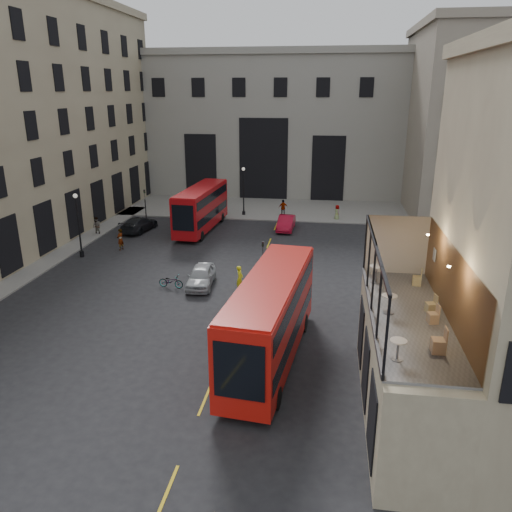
# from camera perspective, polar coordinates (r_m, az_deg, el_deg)

# --- Properties ---
(ground) EXTENTS (140.00, 140.00, 0.00)m
(ground) POSITION_cam_1_polar(r_m,az_deg,el_deg) (23.34, -0.70, -16.09)
(ground) COLOR black
(ground) RESTS_ON ground
(host_building_main) EXTENTS (7.26, 11.40, 15.10)m
(host_building_main) POSITION_cam_1_polar(r_m,az_deg,el_deg) (20.93, 27.24, 1.28)
(host_building_main) COLOR tan
(host_building_main) RESTS_ON ground
(host_frontage) EXTENTS (3.00, 11.00, 4.50)m
(host_frontage) POSITION_cam_1_polar(r_m,az_deg,el_deg) (22.21, 16.47, -12.03)
(host_frontage) COLOR tan
(host_frontage) RESTS_ON ground
(cafe_floor) EXTENTS (3.00, 10.00, 0.10)m
(cafe_floor) POSITION_cam_1_polar(r_m,az_deg,el_deg) (21.16, 17.04, -6.64)
(cafe_floor) COLOR slate
(cafe_floor) RESTS_ON host_frontage
(gateway) EXTENTS (35.00, 10.60, 18.00)m
(gateway) POSITION_cam_1_polar(r_m,az_deg,el_deg) (67.55, 1.44, 15.20)
(gateway) COLOR gray
(gateway) RESTS_ON ground
(building_right) EXTENTS (16.60, 18.60, 20.00)m
(building_right) POSITION_cam_1_polar(r_m,az_deg,el_deg) (61.41, 25.07, 14.16)
(building_right) COLOR gray
(building_right) RESTS_ON ground
(pavement_far) EXTENTS (40.00, 12.00, 0.12)m
(pavement_far) POSITION_cam_1_polar(r_m,az_deg,el_deg) (59.17, -0.76, 5.61)
(pavement_far) COLOR slate
(pavement_far) RESTS_ON ground
(traffic_light_near) EXTENTS (0.16, 0.20, 3.80)m
(traffic_light_near) POSITION_cam_1_polar(r_m,az_deg,el_deg) (33.06, 0.78, -0.62)
(traffic_light_near) COLOR black
(traffic_light_near) RESTS_ON ground
(traffic_light_far) EXTENTS (0.16, 0.20, 3.80)m
(traffic_light_far) POSITION_cam_1_polar(r_m,az_deg,el_deg) (51.46, -12.55, 5.91)
(traffic_light_far) COLOR black
(traffic_light_far) RESTS_ON ground
(street_lamp_a) EXTENTS (0.36, 0.36, 5.33)m
(street_lamp_a) POSITION_cam_1_polar(r_m,az_deg,el_deg) (43.42, -19.57, 2.93)
(street_lamp_a) COLOR black
(street_lamp_a) RESTS_ON ground
(street_lamp_b) EXTENTS (0.36, 0.36, 5.33)m
(street_lamp_b) POSITION_cam_1_polar(r_m,az_deg,el_deg) (54.82, -1.43, 7.06)
(street_lamp_b) COLOR black
(street_lamp_b) RESTS_ON ground
(bus_near) EXTENTS (3.75, 11.53, 4.52)m
(bus_near) POSITION_cam_1_polar(r_m,az_deg,el_deg) (25.11, 1.69, -6.76)
(bus_near) COLOR red
(bus_near) RESTS_ON ground
(bus_far) EXTENTS (3.06, 10.76, 4.25)m
(bus_far) POSITION_cam_1_polar(r_m,az_deg,el_deg) (49.36, -6.27, 5.66)
(bus_far) COLOR #A40B0F
(bus_far) RESTS_ON ground
(car_a) EXTENTS (2.00, 4.36, 1.45)m
(car_a) POSITION_cam_1_polar(r_m,az_deg,el_deg) (35.47, -6.29, -2.30)
(car_a) COLOR #A0A4A8
(car_a) RESTS_ON ground
(car_b) EXTENTS (1.65, 4.32, 1.41)m
(car_b) POSITION_cam_1_polar(r_m,az_deg,el_deg) (49.55, 3.45, 3.79)
(car_b) COLOR #A50A22
(car_b) RESTS_ON ground
(car_c) EXTENTS (2.69, 5.09, 1.41)m
(car_c) POSITION_cam_1_polar(r_m,az_deg,el_deg) (50.35, -13.21, 3.56)
(car_c) COLOR black
(car_c) RESTS_ON ground
(bicycle) EXTENTS (1.85, 0.83, 0.94)m
(bicycle) POSITION_cam_1_polar(r_m,az_deg,el_deg) (35.53, -9.69, -2.87)
(bicycle) COLOR gray
(bicycle) RESTS_ON ground
(cyclist) EXTENTS (0.45, 0.67, 1.83)m
(cyclist) POSITION_cam_1_polar(r_m,az_deg,el_deg) (34.30, -1.86, -2.60)
(cyclist) COLOR yellow
(cyclist) RESTS_ON ground
(pedestrian_a) EXTENTS (0.97, 0.81, 1.78)m
(pedestrian_a) POSITION_cam_1_polar(r_m,az_deg,el_deg) (49.89, -17.71, 3.26)
(pedestrian_a) COLOR gray
(pedestrian_a) RESTS_ON ground
(pedestrian_b) EXTENTS (1.34, 1.10, 1.80)m
(pedestrian_b) POSITION_cam_1_polar(r_m,az_deg,el_deg) (55.03, -6.06, 5.42)
(pedestrian_b) COLOR gray
(pedestrian_b) RESTS_ON ground
(pedestrian_c) EXTENTS (1.13, 0.69, 1.79)m
(pedestrian_c) POSITION_cam_1_polar(r_m,az_deg,el_deg) (55.17, 3.13, 5.52)
(pedestrian_c) COLOR gray
(pedestrian_c) RESTS_ON ground
(pedestrian_d) EXTENTS (0.81, 0.94, 1.63)m
(pedestrian_d) POSITION_cam_1_polar(r_m,az_deg,el_deg) (53.97, 9.24, 4.93)
(pedestrian_d) COLOR gray
(pedestrian_d) RESTS_ON ground
(pedestrian_e) EXTENTS (0.62, 0.78, 1.88)m
(pedestrian_e) POSITION_cam_1_polar(r_m,az_deg,el_deg) (44.71, -15.25, 1.84)
(pedestrian_e) COLOR gray
(pedestrian_e) RESTS_ON ground
(cafe_table_near) EXTENTS (0.57, 0.57, 0.72)m
(cafe_table_near) POSITION_cam_1_polar(r_m,az_deg,el_deg) (17.60, 15.92, -9.94)
(cafe_table_near) COLOR silver
(cafe_table_near) RESTS_ON cafe_floor
(cafe_table_mid) EXTENTS (0.62, 0.62, 0.77)m
(cafe_table_mid) POSITION_cam_1_polar(r_m,az_deg,el_deg) (20.96, 14.99, -5.02)
(cafe_table_mid) COLOR silver
(cafe_table_mid) RESTS_ON cafe_floor
(cafe_table_far) EXTENTS (0.66, 0.66, 0.83)m
(cafe_table_far) POSITION_cam_1_polar(r_m,az_deg,el_deg) (24.03, 13.62, -1.74)
(cafe_table_far) COLOR silver
(cafe_table_far) RESTS_ON cafe_floor
(cafe_chair_a) EXTENTS (0.47, 0.47, 0.94)m
(cafe_chair_a) POSITION_cam_1_polar(r_m,az_deg,el_deg) (18.56, 20.16, -9.52)
(cafe_chair_a) COLOR tan
(cafe_chair_a) RESTS_ON cafe_floor
(cafe_chair_b) EXTENTS (0.44, 0.44, 0.77)m
(cafe_chair_b) POSITION_cam_1_polar(r_m,az_deg,el_deg) (20.71, 19.59, -6.62)
(cafe_chair_b) COLOR tan
(cafe_chair_b) RESTS_ON cafe_floor
(cafe_chair_c) EXTENTS (0.46, 0.46, 0.77)m
(cafe_chair_c) POSITION_cam_1_polar(r_m,az_deg,el_deg) (21.62, 19.38, -5.53)
(cafe_chair_c) COLOR tan
(cafe_chair_c) RESTS_ON cafe_floor
(cafe_chair_d) EXTENTS (0.45, 0.45, 0.80)m
(cafe_chair_d) POSITION_cam_1_polar(r_m,az_deg,el_deg) (24.35, 17.93, -2.64)
(cafe_chair_d) COLOR tan
(cafe_chair_d) RESTS_ON cafe_floor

